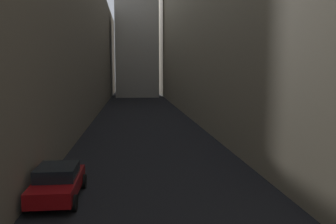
# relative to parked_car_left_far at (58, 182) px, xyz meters

# --- Properties ---
(ground_plane) EXTENTS (264.00, 264.00, 0.00)m
(ground_plane) POSITION_rel_parked_car_left_far_xyz_m (4.40, 21.87, -0.76)
(ground_plane) COLOR black
(building_block_left) EXTENTS (12.32, 108.00, 18.13)m
(building_block_left) POSITION_rel_parked_car_left_far_xyz_m (-7.26, 23.87, 8.31)
(building_block_left) COLOR #756B5B
(building_block_left) RESTS_ON ground
(building_block_right) EXTENTS (11.37, 108.00, 25.31)m
(building_block_right) POSITION_rel_parked_car_left_far_xyz_m (15.59, 23.87, 11.89)
(building_block_right) COLOR gray
(building_block_right) RESTS_ON ground
(parked_car_left_far) EXTENTS (2.00, 4.04, 1.47)m
(parked_car_left_far) POSITION_rel_parked_car_left_far_xyz_m (0.00, 0.00, 0.00)
(parked_car_left_far) COLOR maroon
(parked_car_left_far) RESTS_ON ground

